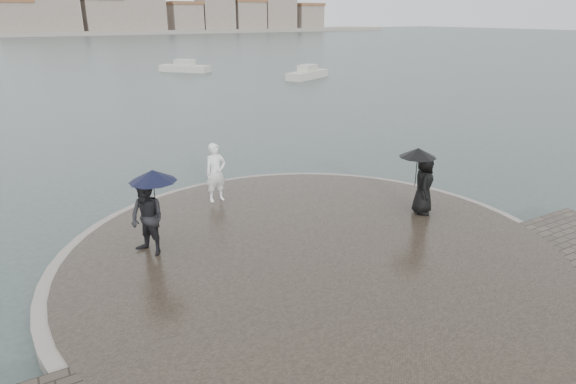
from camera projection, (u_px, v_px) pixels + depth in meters
ground at (415, 340)px, 9.07m from camera, size 400.00×400.00×0.00m
kerb_ring at (314, 257)px, 11.85m from camera, size 12.50×12.50×0.32m
quay_tip at (314, 256)px, 11.85m from camera, size 11.90×11.90×0.36m
statue at (216, 172)px, 14.60m from camera, size 0.68×0.46×1.81m
visitor_left at (149, 208)px, 11.26m from camera, size 1.33×1.21×2.04m
visitor_right at (422, 176)px, 13.59m from camera, size 1.26×1.12×1.95m
boats at (151, 81)px, 41.97m from camera, size 39.50×19.72×1.50m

